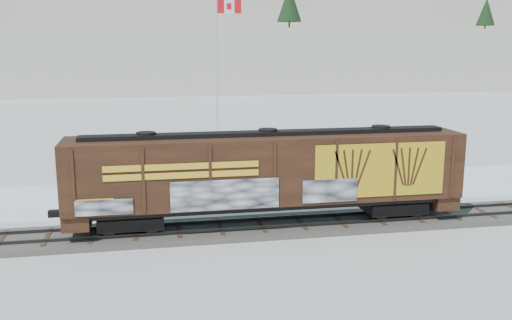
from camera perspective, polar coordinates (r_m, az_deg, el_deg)
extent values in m
plane|color=white|center=(28.71, 4.39, -6.73)|extent=(500.00, 500.00, 0.00)
cube|color=#59544C|center=(28.66, 4.40, -6.47)|extent=(50.00, 3.40, 0.28)
cube|color=#33302D|center=(27.94, 4.79, -6.49)|extent=(50.00, 0.10, 0.15)
cube|color=#33302D|center=(29.26, 4.03, -5.65)|extent=(50.00, 0.10, 0.15)
cube|color=white|center=(35.70, 1.23, -3.04)|extent=(40.00, 8.00, 0.03)
cube|color=white|center=(121.55, -7.56, 9.94)|extent=(360.00, 40.00, 12.00)
cube|color=white|center=(151.50, -8.33, 12.46)|extent=(360.00, 40.00, 24.00)
cube|color=white|center=(186.64, -8.90, 13.91)|extent=(360.00, 50.00, 35.00)
cone|color=black|center=(120.22, 3.36, 15.39)|extent=(5.04, 5.04, 7.38)
cone|color=black|center=(144.86, 22.02, 13.58)|extent=(4.20, 4.20, 6.15)
cube|color=black|center=(27.51, -12.38, -5.86)|extent=(3.00, 2.00, 0.90)
cube|color=black|center=(30.08, 13.51, -4.42)|extent=(3.00, 2.00, 0.90)
cylinder|color=black|center=(26.82, -14.46, -6.42)|extent=(0.90, 0.12, 0.90)
cube|color=black|center=(27.92, 1.17, -4.21)|extent=(19.06, 2.40, 0.25)
cube|color=#3F2011|center=(27.51, 1.18, -0.77)|extent=(19.06, 3.00, 3.18)
cube|color=black|center=(27.21, 1.20, 2.71)|extent=(17.53, 0.90, 0.20)
cube|color=gold|center=(27.62, 12.36, -0.99)|extent=(6.48, 0.03, 2.57)
cube|color=gold|center=(25.39, -7.37, -1.09)|extent=(6.86, 0.02, 0.70)
cube|color=silver|center=(25.84, -3.08, -3.50)|extent=(4.96, 0.03, 1.40)
cylinder|color=silver|center=(43.33, -3.82, -0.36)|extent=(0.90, 0.90, 0.20)
cylinder|color=silver|center=(42.51, -3.93, 7.70)|extent=(0.14, 0.14, 12.38)
cube|color=red|center=(42.56, -3.54, 15.11)|extent=(0.50, 0.07, 1.00)
cube|color=white|center=(42.64, -2.72, 15.11)|extent=(0.70, 0.09, 1.00)
cube|color=red|center=(42.74, -1.82, 15.11)|extent=(0.50, 0.07, 1.00)
imported|color=silver|center=(33.18, -9.10, -3.00)|extent=(4.44, 2.37, 1.44)
imported|color=silver|center=(34.47, 5.63, -2.25)|extent=(4.98, 2.39, 1.57)
imported|color=#202228|center=(37.80, 11.76, -1.41)|extent=(4.76, 2.38, 1.33)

